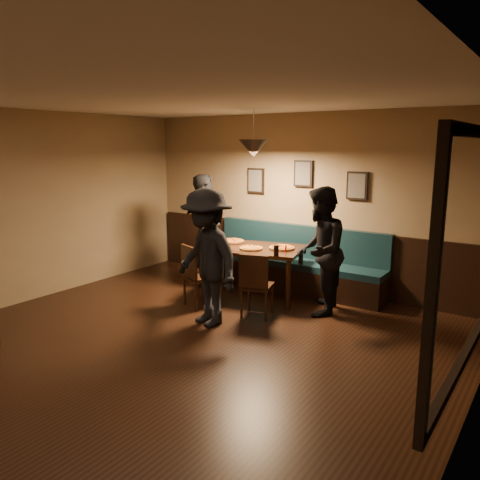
{
  "coord_description": "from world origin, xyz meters",
  "views": [
    {
      "loc": [
        3.51,
        -3.38,
        2.31
      ],
      "look_at": [
        -0.32,
        2.16,
        0.95
      ],
      "focal_mm": 35.65,
      "sensor_mm": 36.0,
      "label": 1
    }
  ],
  "objects_px": {
    "chair_near_right": "(257,284)",
    "soda_glass": "(276,250)",
    "booth_bench": "(293,259)",
    "diner_right": "(320,251)",
    "tabasco_bottle": "(286,248)",
    "dining_table": "(253,272)",
    "diner_left": "(207,230)",
    "chair_near_left": "(200,275)",
    "diner_front": "(207,258)"
  },
  "relations": [
    {
      "from": "booth_bench",
      "to": "diner_front",
      "type": "relative_size",
      "value": 1.7
    },
    {
      "from": "dining_table",
      "to": "diner_front",
      "type": "relative_size",
      "value": 0.83
    },
    {
      "from": "soda_glass",
      "to": "dining_table",
      "type": "bearing_deg",
      "value": 152.7
    },
    {
      "from": "chair_near_right",
      "to": "soda_glass",
      "type": "relative_size",
      "value": 5.8
    },
    {
      "from": "dining_table",
      "to": "chair_near_left",
      "type": "bearing_deg",
      "value": -132.48
    },
    {
      "from": "diner_left",
      "to": "chair_near_right",
      "type": "bearing_deg",
      "value": -136.08
    },
    {
      "from": "booth_bench",
      "to": "diner_right",
      "type": "height_order",
      "value": "diner_right"
    },
    {
      "from": "diner_front",
      "to": "soda_glass",
      "type": "relative_size",
      "value": 11.48
    },
    {
      "from": "chair_near_right",
      "to": "soda_glass",
      "type": "distance_m",
      "value": 0.56
    },
    {
      "from": "diner_left",
      "to": "soda_glass",
      "type": "height_order",
      "value": "diner_left"
    },
    {
      "from": "booth_bench",
      "to": "tabasco_bottle",
      "type": "xyz_separation_m",
      "value": [
        0.25,
        -0.7,
        0.34
      ]
    },
    {
      "from": "booth_bench",
      "to": "diner_front",
      "type": "distance_m",
      "value": 2.01
    },
    {
      "from": "booth_bench",
      "to": "diner_right",
      "type": "xyz_separation_m",
      "value": [
        0.81,
        -0.76,
        0.38
      ]
    },
    {
      "from": "booth_bench",
      "to": "chair_near_left",
      "type": "relative_size",
      "value": 3.31
    },
    {
      "from": "chair_near_left",
      "to": "diner_right",
      "type": "xyz_separation_m",
      "value": [
        1.53,
        0.7,
        0.43
      ]
    },
    {
      "from": "diner_right",
      "to": "tabasco_bottle",
      "type": "xyz_separation_m",
      "value": [
        -0.56,
        0.05,
        -0.04
      ]
    },
    {
      "from": "chair_near_left",
      "to": "diner_left",
      "type": "bearing_deg",
      "value": 143.63
    },
    {
      "from": "diner_right",
      "to": "soda_glass",
      "type": "bearing_deg",
      "value": -84.47
    },
    {
      "from": "diner_front",
      "to": "tabasco_bottle",
      "type": "relative_size",
      "value": 15.58
    },
    {
      "from": "dining_table",
      "to": "chair_near_right",
      "type": "xyz_separation_m",
      "value": [
        0.5,
        -0.66,
        0.06
      ]
    },
    {
      "from": "chair_near_left",
      "to": "diner_front",
      "type": "xyz_separation_m",
      "value": [
        0.52,
        -0.5,
        0.43
      ]
    },
    {
      "from": "diner_front",
      "to": "dining_table",
      "type": "bearing_deg",
      "value": 112.8
    },
    {
      "from": "diner_right",
      "to": "booth_bench",
      "type": "bearing_deg",
      "value": -150.13
    },
    {
      "from": "diner_left",
      "to": "tabasco_bottle",
      "type": "height_order",
      "value": "diner_left"
    },
    {
      "from": "chair_near_left",
      "to": "diner_front",
      "type": "bearing_deg",
      "value": -23.42
    },
    {
      "from": "chair_near_right",
      "to": "diner_right",
      "type": "distance_m",
      "value": 0.97
    },
    {
      "from": "soda_glass",
      "to": "tabasco_bottle",
      "type": "height_order",
      "value": "soda_glass"
    },
    {
      "from": "chair_near_right",
      "to": "chair_near_left",
      "type": "bearing_deg",
      "value": 170.73
    },
    {
      "from": "diner_right",
      "to": "diner_front",
      "type": "bearing_deg",
      "value": -56.99
    },
    {
      "from": "diner_left",
      "to": "soda_glass",
      "type": "xyz_separation_m",
      "value": [
        1.57,
        -0.43,
        -0.06
      ]
    },
    {
      "from": "dining_table",
      "to": "soda_glass",
      "type": "relative_size",
      "value": 9.49
    },
    {
      "from": "booth_bench",
      "to": "soda_glass",
      "type": "bearing_deg",
      "value": -75.45
    },
    {
      "from": "booth_bench",
      "to": "diner_right",
      "type": "relative_size",
      "value": 1.71
    },
    {
      "from": "chair_near_right",
      "to": "soda_glass",
      "type": "bearing_deg",
      "value": 61.39
    },
    {
      "from": "diner_right",
      "to": "chair_near_right",
      "type": "bearing_deg",
      "value": -63.86
    },
    {
      "from": "chair_near_left",
      "to": "diner_right",
      "type": "height_order",
      "value": "diner_right"
    },
    {
      "from": "diner_right",
      "to": "tabasco_bottle",
      "type": "distance_m",
      "value": 0.56
    },
    {
      "from": "booth_bench",
      "to": "chair_near_right",
      "type": "distance_m",
      "value": 1.36
    },
    {
      "from": "diner_front",
      "to": "chair_near_left",
      "type": "bearing_deg",
      "value": 153.64
    },
    {
      "from": "dining_table",
      "to": "chair_near_right",
      "type": "relative_size",
      "value": 1.64
    },
    {
      "from": "diner_left",
      "to": "booth_bench",
      "type": "bearing_deg",
      "value": -85.12
    },
    {
      "from": "diner_front",
      "to": "soda_glass",
      "type": "bearing_deg",
      "value": 82.26
    },
    {
      "from": "diner_left",
      "to": "diner_right",
      "type": "distance_m",
      "value": 2.13
    },
    {
      "from": "booth_bench",
      "to": "chair_near_right",
      "type": "bearing_deg",
      "value": -82.52
    },
    {
      "from": "dining_table",
      "to": "tabasco_bottle",
      "type": "distance_m",
      "value": 0.73
    },
    {
      "from": "chair_near_right",
      "to": "tabasco_bottle",
      "type": "xyz_separation_m",
      "value": [
        0.07,
        0.64,
        0.39
      ]
    },
    {
      "from": "chair_near_left",
      "to": "booth_bench",
      "type": "bearing_deg",
      "value": 83.96
    },
    {
      "from": "diner_front",
      "to": "diner_left",
      "type": "bearing_deg",
      "value": 145.89
    },
    {
      "from": "dining_table",
      "to": "soda_glass",
      "type": "bearing_deg",
      "value": -42.3
    },
    {
      "from": "chair_near_left",
      "to": "chair_near_right",
      "type": "xyz_separation_m",
      "value": [
        0.9,
        0.11,
        -0.01
      ]
    }
  ]
}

